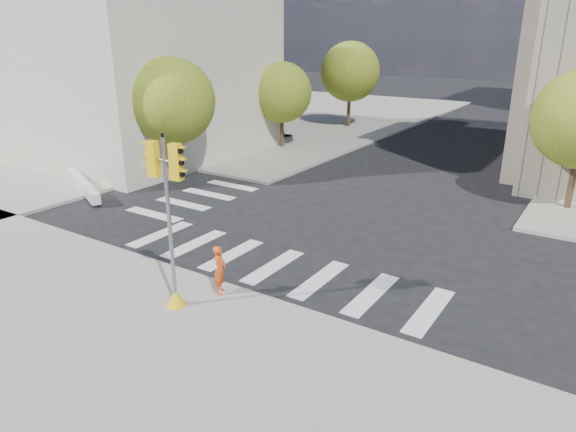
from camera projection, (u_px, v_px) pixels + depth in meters
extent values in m
plane|color=black|center=(307.00, 248.00, 18.88)|extent=(160.00, 160.00, 0.00)
cube|color=gray|center=(19.00, 426.00, 10.19)|extent=(30.00, 14.00, 0.15)
cube|color=gray|center=(270.00, 115.00, 49.68)|extent=(28.00, 40.00, 0.15)
cube|color=beige|center=(110.00, 57.00, 33.51)|extent=(18.00, 14.00, 12.00)
cylinder|color=#382616|center=(176.00, 159.00, 27.05)|extent=(0.28, 0.28, 2.45)
sphere|color=#4A6D1F|center=(172.00, 101.00, 26.05)|extent=(4.40, 4.40, 4.40)
cylinder|color=#382616|center=(282.00, 133.00, 34.98)|extent=(0.28, 0.28, 2.17)
sphere|color=#4A6D1F|center=(282.00, 92.00, 34.08)|extent=(4.00, 4.00, 4.00)
cylinder|color=#382616|center=(349.00, 112.00, 42.78)|extent=(0.28, 0.28, 2.62)
sphere|color=#4A6D1F|center=(350.00, 72.00, 41.70)|extent=(4.80, 4.80, 4.80)
cylinder|color=#382616|center=(571.00, 185.00, 22.49)|extent=(0.28, 0.28, 2.38)
cone|color=yellow|center=(176.00, 297.00, 14.50)|extent=(0.56, 0.56, 0.50)
cylinder|color=gray|center=(170.00, 226.00, 13.78)|extent=(0.11, 0.11, 4.81)
cylinder|color=black|center=(162.00, 135.00, 12.95)|extent=(0.07, 0.07, 0.12)
cylinder|color=gray|center=(164.00, 160.00, 13.17)|extent=(0.90, 0.15, 0.06)
cube|color=yellow|center=(153.00, 159.00, 13.34)|extent=(0.32, 0.25, 0.95)
cube|color=yellow|center=(176.00, 162.00, 13.01)|extent=(0.32, 0.25, 0.95)
imported|color=#D74A14|center=(220.00, 270.00, 15.06)|extent=(0.55, 0.64, 1.49)
cube|color=silver|center=(82.00, 184.00, 25.43)|extent=(5.62, 2.87, 0.50)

